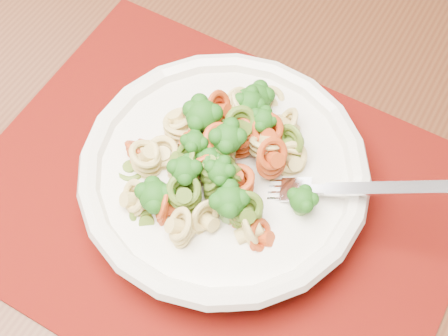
# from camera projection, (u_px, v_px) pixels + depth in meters

# --- Properties ---
(dining_table) EXTENTS (1.55, 1.32, 0.70)m
(dining_table) POSITION_uv_depth(u_px,v_px,m) (243.00, 129.00, 0.72)
(dining_table) COLOR #4D2915
(dining_table) RESTS_ON ground
(placemat) EXTENTS (0.53, 0.48, 0.00)m
(placemat) POSITION_uv_depth(u_px,v_px,m) (215.00, 202.00, 0.56)
(placemat) COLOR #541003
(placemat) RESTS_ON dining_table
(pasta_bowl) EXTENTS (0.25, 0.25, 0.05)m
(pasta_bowl) POSITION_uv_depth(u_px,v_px,m) (224.00, 174.00, 0.54)
(pasta_bowl) COLOR white
(pasta_bowl) RESTS_ON placemat
(pasta_broccoli_heap) EXTENTS (0.21, 0.21, 0.06)m
(pasta_broccoli_heap) POSITION_uv_depth(u_px,v_px,m) (224.00, 164.00, 0.53)
(pasta_broccoli_heap) COLOR #D6C46A
(pasta_broccoli_heap) RESTS_ON pasta_bowl
(fork) EXTENTS (0.18, 0.04, 0.08)m
(fork) POSITION_uv_depth(u_px,v_px,m) (296.00, 190.00, 0.52)
(fork) COLOR silver
(fork) RESTS_ON pasta_bowl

